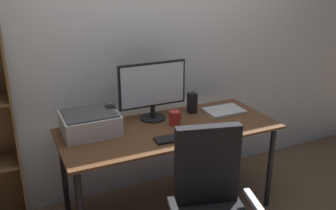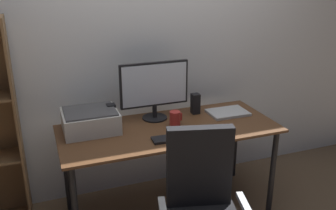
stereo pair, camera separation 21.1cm
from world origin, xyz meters
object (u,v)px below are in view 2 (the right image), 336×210
at_px(desk, 169,137).
at_px(coffee_mug, 175,118).
at_px(keyboard, 172,138).
at_px(laptop, 228,112).
at_px(printer, 90,120).
at_px(monitor, 154,87).
at_px(speaker_right, 195,104).
at_px(mouse, 201,134).
at_px(speaker_left, 111,115).

xyz_separation_m(desk, coffee_mug, (0.06, 0.04, 0.14)).
relative_size(keyboard, laptop, 0.91).
height_order(laptop, printer, printer).
bearing_deg(monitor, laptop, -10.54).
bearing_deg(speaker_right, monitor, 178.73).
height_order(mouse, speaker_left, speaker_left).
distance_m(mouse, coffee_mug, 0.28).
bearing_deg(keyboard, monitor, 91.89).
height_order(desk, keyboard, keyboard).
relative_size(coffee_mug, laptop, 0.34).
xyz_separation_m(monitor, speaker_right, (0.35, -0.01, -0.18)).
xyz_separation_m(desk, keyboard, (-0.05, -0.20, 0.09)).
bearing_deg(speaker_right, coffee_mug, -145.85).
bearing_deg(laptop, speaker_right, 157.88).
relative_size(keyboard, coffee_mug, 2.67).
bearing_deg(speaker_right, desk, -146.52).
height_order(coffee_mug, speaker_left, speaker_left).
bearing_deg(keyboard, mouse, -0.69).
xyz_separation_m(keyboard, speaker_right, (0.36, 0.41, 0.08)).
relative_size(monitor, keyboard, 1.91).
distance_m(mouse, speaker_left, 0.71).
bearing_deg(speaker_left, laptop, -6.23).
xyz_separation_m(desk, speaker_left, (-0.40, 0.20, 0.17)).
relative_size(coffee_mug, speaker_right, 0.64).
xyz_separation_m(speaker_left, speaker_right, (0.71, 0.00, 0.00)).
relative_size(desk, keyboard, 5.72).
relative_size(laptop, speaker_right, 1.88).
distance_m(monitor, speaker_right, 0.40).
distance_m(keyboard, speaker_right, 0.55).
height_order(keyboard, speaker_right, speaker_right).
relative_size(desk, speaker_left, 9.75).
bearing_deg(laptop, printer, 177.73).
distance_m(keyboard, printer, 0.63).
relative_size(mouse, laptop, 0.30).
bearing_deg(desk, printer, 164.77).
xyz_separation_m(monitor, laptop, (0.60, -0.11, -0.25)).
xyz_separation_m(laptop, printer, (-1.13, 0.05, 0.07)).
xyz_separation_m(coffee_mug, laptop, (0.50, 0.06, -0.04)).
height_order(keyboard, printer, printer).
relative_size(desk, printer, 4.14).
height_order(mouse, coffee_mug, coffee_mug).
bearing_deg(mouse, coffee_mug, 95.43).
distance_m(desk, speaker_left, 0.48).
bearing_deg(laptop, keyboard, -153.20).
distance_m(desk, mouse, 0.29).
distance_m(monitor, coffee_mug, 0.29).
bearing_deg(speaker_right, printer, -176.73).
height_order(coffee_mug, speaker_right, speaker_right).
xyz_separation_m(laptop, speaker_right, (-0.25, 0.10, 0.07)).
height_order(desk, speaker_left, speaker_left).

